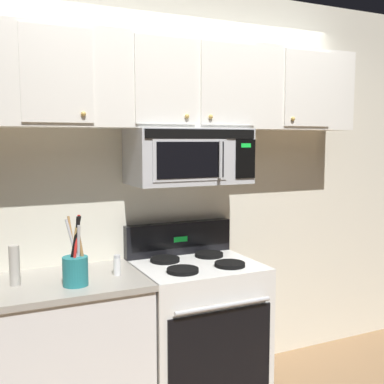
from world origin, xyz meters
TOP-DOWN VIEW (x-y plane):
  - back_wall at (0.00, 0.79)m, footprint 5.20×0.10m
  - stove_range at (0.00, 0.42)m, footprint 0.76×0.69m
  - over_range_microwave at (-0.00, 0.54)m, footprint 0.76×0.43m
  - upper_cabinets at (-0.00, 0.57)m, footprint 2.50×0.36m
  - counter_segment at (-0.84, 0.43)m, footprint 0.93×0.65m
  - utensil_crock_teal at (-0.78, 0.30)m, footprint 0.14×0.14m
  - salt_shaker at (-0.53, 0.39)m, footprint 0.04×0.04m
  - pepper_mill at (-1.08, 0.44)m, footprint 0.06×0.06m

SIDE VIEW (x-z plane):
  - counter_segment at x=-0.84m, z-range 0.00..0.90m
  - stove_range at x=0.00m, z-range -0.09..1.03m
  - salt_shaker at x=-0.53m, z-range 0.90..1.02m
  - utensil_crock_teal at x=-0.78m, z-range 0.81..1.20m
  - pepper_mill at x=-1.08m, z-range 0.90..1.12m
  - back_wall at x=0.00m, z-range 0.00..2.70m
  - over_range_microwave at x=0.00m, z-range 1.40..1.75m
  - upper_cabinets at x=0.00m, z-range 1.75..2.30m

